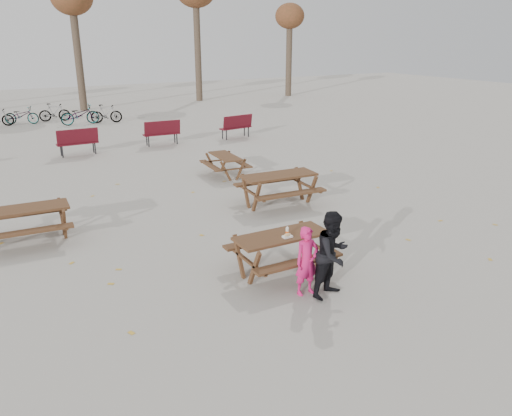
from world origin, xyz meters
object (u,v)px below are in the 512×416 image
child (307,261)px  picnic_table_north (26,225)px  main_picnic_table (282,244)px  soda_bottle (287,232)px  picnic_table_far (226,165)px  adult (333,254)px  food_tray (287,237)px  picnic_table_east (279,190)px

child → picnic_table_north: child is taller
picnic_table_north → main_picnic_table: bearing=-41.5°
main_picnic_table → soda_bottle: 0.28m
soda_bottle → picnic_table_far: bearing=73.7°
soda_bottle → adult: bearing=-78.3°
food_tray → main_picnic_table: bearing=96.0°
adult → picnic_table_north: size_ratio=0.84×
picnic_table_east → picnic_table_far: (0.04, 3.39, -0.09)m
picnic_table_north → adult: bearing=-46.9°
picnic_table_east → picnic_table_north: bearing=178.6°
adult → food_tray: bearing=88.2°
child → adult: 0.46m
soda_bottle → picnic_table_north: (-4.19, 4.02, -0.45)m
adult → picnic_table_far: adult is taller
main_picnic_table → food_tray: food_tray is taller
soda_bottle → child: size_ratio=0.14×
child → picnic_table_far: size_ratio=0.81×
main_picnic_table → food_tray: size_ratio=10.00×
child → adult: size_ratio=0.81×
child → picnic_table_far: 8.06m
adult → soda_bottle: bearing=84.2°
food_tray → adult: adult is taller
picnic_table_north → picnic_table_east: bearing=-2.2°
food_tray → picnic_table_east: bearing=60.8°
soda_bottle → picnic_table_east: 4.07m
picnic_table_far → main_picnic_table: bearing=166.0°
food_tray → picnic_table_east: picnic_table_east is taller
child → picnic_table_far: bearing=74.7°
food_tray → picnic_table_east: 4.17m
main_picnic_table → child: bearing=-93.4°
food_tray → child: 0.77m
picnic_table_east → main_picnic_table: bearing=-117.6°
adult → picnic_table_far: size_ratio=1.00×
main_picnic_table → picnic_table_far: 7.16m
food_tray → picnic_table_north: 5.84m
soda_bottle → picnic_table_east: soda_bottle is taller
picnic_table_far → food_tray: bearing=166.6°
picnic_table_far → picnic_table_east: bearing=-177.7°
main_picnic_table → picnic_table_north: (-4.11, 3.94, -0.19)m
soda_bottle → picnic_table_east: size_ratio=0.09×
food_tray → picnic_table_far: food_tray is taller
picnic_table_far → adult: bearing=170.5°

